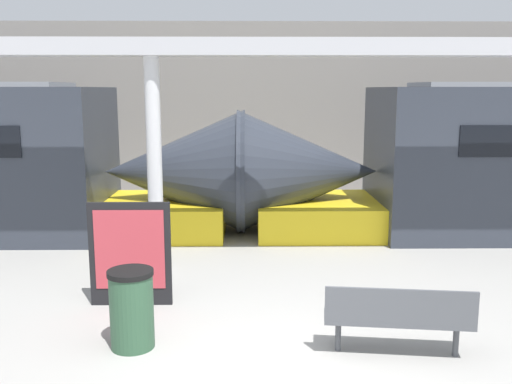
% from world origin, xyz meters
% --- Properties ---
extents(ground_plane, '(60.00, 60.00, 0.00)m').
position_xyz_m(ground_plane, '(0.00, 0.00, 0.00)').
color(ground_plane, '#9E9B96').
extents(station_wall, '(56.00, 0.20, 5.00)m').
position_xyz_m(station_wall, '(0.00, 11.62, 2.50)').
color(station_wall, gray).
rests_on(station_wall, ground_plane).
extents(bench_near, '(1.73, 0.65, 0.86)m').
position_xyz_m(bench_near, '(1.41, 0.59, 0.50)').
color(bench_near, '#4C4F54').
rests_on(bench_near, ground_plane).
extents(trash_bin, '(0.55, 0.55, 0.96)m').
position_xyz_m(trash_bin, '(-1.70, 0.87, 0.48)').
color(trash_bin, '#2D5138').
rests_on(trash_bin, ground_plane).
extents(poster_board, '(1.16, 0.07, 1.50)m').
position_xyz_m(poster_board, '(-1.99, 2.25, 0.76)').
color(poster_board, black).
rests_on(poster_board, ground_plane).
extents(support_column_near, '(0.25, 0.25, 3.59)m').
position_xyz_m(support_column_near, '(-1.89, 3.96, 1.79)').
color(support_column_near, silver).
rests_on(support_column_near, ground_plane).
extents(canopy_beam, '(28.00, 0.60, 0.28)m').
position_xyz_m(canopy_beam, '(-1.89, 3.96, 3.73)').
color(canopy_beam, '#B7B7BC').
rests_on(canopy_beam, support_column_near).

